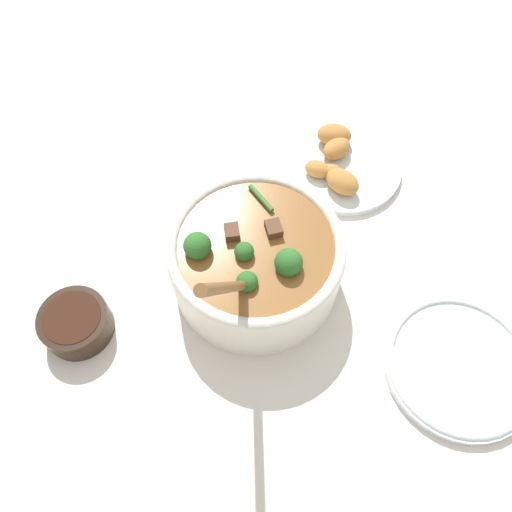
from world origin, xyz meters
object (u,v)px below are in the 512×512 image
empty_plate (459,365)px  food_plate (339,162)px  condiment_bowl (76,323)px  stew_bowl (256,259)px

empty_plate → food_plate: (-0.36, -0.02, 0.01)m
condiment_bowl → food_plate: bearing=109.1°
stew_bowl → empty_plate: bearing=45.7°
food_plate → empty_plate: bearing=3.0°
condiment_bowl → food_plate: 0.48m
condiment_bowl → food_plate: size_ratio=0.48×
empty_plate → food_plate: bearing=-177.0°
condiment_bowl → empty_plate: size_ratio=0.47×
empty_plate → stew_bowl: bearing=-134.3°
condiment_bowl → empty_plate: bearing=66.1°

